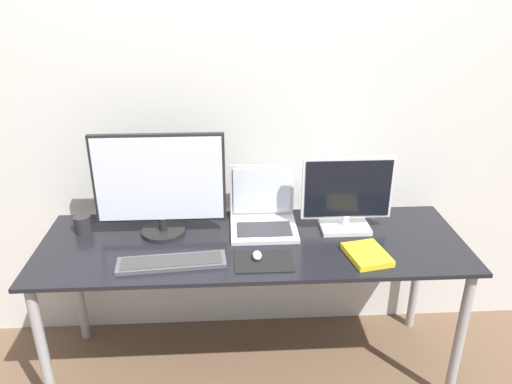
# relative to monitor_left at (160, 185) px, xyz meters

# --- Properties ---
(wall_back) EXTENTS (7.00, 0.05, 2.50)m
(wall_back) POSITION_rel_monitor_left_xyz_m (0.40, 0.28, 0.31)
(wall_back) COLOR silver
(wall_back) RESTS_ON ground_plane
(desk) EXTENTS (1.86, 0.62, 0.70)m
(desk) POSITION_rel_monitor_left_xyz_m (0.40, -0.10, -0.32)
(desk) COLOR black
(desk) RESTS_ON ground_plane
(monitor_left) EXTENTS (0.57, 0.19, 0.47)m
(monitor_left) POSITION_rel_monitor_left_xyz_m (0.00, 0.00, 0.00)
(monitor_left) COLOR black
(monitor_left) RESTS_ON desk
(monitor_right) EXTENTS (0.41, 0.16, 0.35)m
(monitor_right) POSITION_rel_monitor_left_xyz_m (0.83, -0.00, -0.07)
(monitor_right) COLOR silver
(monitor_right) RESTS_ON desk
(laptop) EXTENTS (0.30, 0.27, 0.27)m
(laptop) POSITION_rel_monitor_left_xyz_m (0.46, 0.05, -0.17)
(laptop) COLOR silver
(laptop) RESTS_ON desk
(keyboard) EXTENTS (0.45, 0.16, 0.02)m
(keyboard) POSITION_rel_monitor_left_xyz_m (0.06, -0.26, -0.23)
(keyboard) COLOR #4C4C51
(keyboard) RESTS_ON desk
(mousepad) EXTENTS (0.24, 0.17, 0.00)m
(mousepad) POSITION_rel_monitor_left_xyz_m (0.44, -0.27, -0.24)
(mousepad) COLOR black
(mousepad) RESTS_ON desk
(mouse) EXTENTS (0.04, 0.06, 0.03)m
(mouse) POSITION_rel_monitor_left_xyz_m (0.41, -0.25, -0.22)
(mouse) COLOR silver
(mouse) RESTS_ON mousepad
(book) EXTENTS (0.19, 0.22, 0.03)m
(book) POSITION_rel_monitor_left_xyz_m (0.87, -0.26, -0.23)
(book) COLOR yellow
(book) RESTS_ON desk
(mug) EXTENTS (0.08, 0.08, 0.08)m
(mug) POSITION_rel_monitor_left_xyz_m (-0.37, 0.04, -0.20)
(mug) COLOR #262628
(mug) RESTS_ON desk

